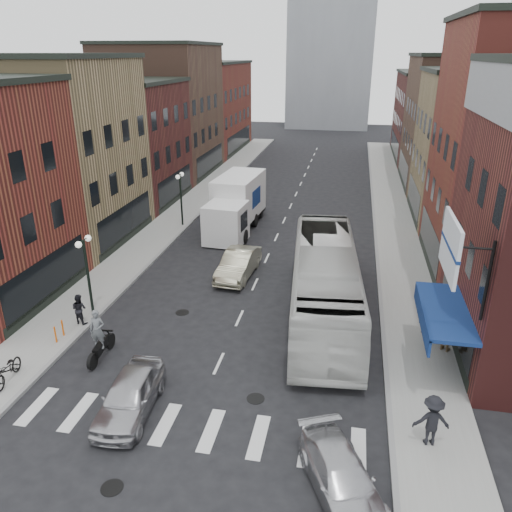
{
  "coord_description": "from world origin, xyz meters",
  "views": [
    {
      "loc": [
        5.01,
        -16.36,
        12.36
      ],
      "look_at": [
        0.53,
        6.61,
        2.76
      ],
      "focal_mm": 35.0,
      "sensor_mm": 36.0,
      "label": 1
    }
  ],
  "objects_px": {
    "billboard_sign": "(453,248)",
    "ped_right_c": "(429,318)",
    "streetlamp_far": "(181,189)",
    "ped_left_solo": "(79,309)",
    "box_truck": "(236,205)",
    "transit_bus": "(325,283)",
    "streetlamp_near": "(86,261)",
    "sedan_left_near": "(130,395)",
    "motorcycle_rider": "(99,337)",
    "sedan_left_far": "(238,264)",
    "ped_right_b": "(447,333)",
    "curb_car": "(342,478)",
    "parked_bicycle": "(8,370)",
    "ped_right_a": "(432,420)",
    "bike_rack": "(59,331)"
  },
  "relations": [
    {
      "from": "transit_bus",
      "to": "ped_right_c",
      "type": "height_order",
      "value": "transit_bus"
    },
    {
      "from": "box_truck",
      "to": "transit_bus",
      "type": "bearing_deg",
      "value": -53.94
    },
    {
      "from": "bike_rack",
      "to": "ped_right_a",
      "type": "relative_size",
      "value": 0.43
    },
    {
      "from": "bike_rack",
      "to": "ped_right_a",
      "type": "height_order",
      "value": "ped_right_a"
    },
    {
      "from": "billboard_sign",
      "to": "box_truck",
      "type": "relative_size",
      "value": 0.41
    },
    {
      "from": "ped_right_c",
      "to": "transit_bus",
      "type": "bearing_deg",
      "value": -27.75
    },
    {
      "from": "motorcycle_rider",
      "to": "sedan_left_near",
      "type": "xyz_separation_m",
      "value": [
        2.71,
        -2.96,
        -0.38
      ]
    },
    {
      "from": "billboard_sign",
      "to": "sedan_left_far",
      "type": "relative_size",
      "value": 0.79
    },
    {
      "from": "sedan_left_near",
      "to": "ped_right_b",
      "type": "xyz_separation_m",
      "value": [
        11.98,
        6.27,
        0.31
      ]
    },
    {
      "from": "billboard_sign",
      "to": "transit_bus",
      "type": "distance_m",
      "value": 8.4
    },
    {
      "from": "motorcycle_rider",
      "to": "ped_right_c",
      "type": "relative_size",
      "value": 1.4
    },
    {
      "from": "motorcycle_rider",
      "to": "box_truck",
      "type": "bearing_deg",
      "value": 77.35
    },
    {
      "from": "motorcycle_rider",
      "to": "sedan_left_near",
      "type": "bearing_deg",
      "value": -54.29
    },
    {
      "from": "ped_left_solo",
      "to": "ped_right_b",
      "type": "relative_size",
      "value": 0.85
    },
    {
      "from": "motorcycle_rider",
      "to": "curb_car",
      "type": "height_order",
      "value": "motorcycle_rider"
    },
    {
      "from": "transit_bus",
      "to": "ped_right_a",
      "type": "bearing_deg",
      "value": -69.05
    },
    {
      "from": "billboard_sign",
      "to": "ped_right_c",
      "type": "distance_m",
      "value": 6.82
    },
    {
      "from": "streetlamp_near",
      "to": "streetlamp_far",
      "type": "relative_size",
      "value": 1.0
    },
    {
      "from": "ped_left_solo",
      "to": "ped_right_b",
      "type": "distance_m",
      "value": 17.02
    },
    {
      "from": "transit_bus",
      "to": "parked_bicycle",
      "type": "xyz_separation_m",
      "value": [
        -11.93,
        -8.1,
        -1.16
      ]
    },
    {
      "from": "streetlamp_near",
      "to": "sedan_left_near",
      "type": "distance_m",
      "value": 8.56
    },
    {
      "from": "sedan_left_near",
      "to": "parked_bicycle",
      "type": "distance_m",
      "value": 5.49
    },
    {
      "from": "motorcycle_rider",
      "to": "ped_left_solo",
      "type": "xyz_separation_m",
      "value": [
        -2.31,
        2.45,
        -0.2
      ]
    },
    {
      "from": "curb_car",
      "to": "ped_right_b",
      "type": "xyz_separation_m",
      "value": [
        4.22,
        8.54,
        0.43
      ]
    },
    {
      "from": "parked_bicycle",
      "to": "ped_right_c",
      "type": "distance_m",
      "value": 18.21
    },
    {
      "from": "transit_bus",
      "to": "ped_left_solo",
      "type": "relative_size",
      "value": 8.56
    },
    {
      "from": "box_truck",
      "to": "ped_left_solo",
      "type": "relative_size",
      "value": 5.93
    },
    {
      "from": "transit_bus",
      "to": "box_truck",
      "type": "bearing_deg",
      "value": 116.46
    },
    {
      "from": "sedan_left_far",
      "to": "ped_right_c",
      "type": "relative_size",
      "value": 2.76
    },
    {
      "from": "sedan_left_near",
      "to": "ped_right_b",
      "type": "distance_m",
      "value": 13.53
    },
    {
      "from": "streetlamp_far",
      "to": "curb_car",
      "type": "bearing_deg",
      "value": -60.8
    },
    {
      "from": "streetlamp_far",
      "to": "ped_right_b",
      "type": "relative_size",
      "value": 2.31
    },
    {
      "from": "sedan_left_far",
      "to": "ped_left_solo",
      "type": "distance_m",
      "value": 9.45
    },
    {
      "from": "curb_car",
      "to": "box_truck",
      "type": "bearing_deg",
      "value": 85.99
    },
    {
      "from": "transit_bus",
      "to": "sedan_left_near",
      "type": "distance_m",
      "value": 10.91
    },
    {
      "from": "sedan_left_far",
      "to": "ped_left_solo",
      "type": "bearing_deg",
      "value": -127.0
    },
    {
      "from": "curb_car",
      "to": "ped_right_c",
      "type": "bearing_deg",
      "value": 45.24
    },
    {
      "from": "bike_rack",
      "to": "transit_bus",
      "type": "relative_size",
      "value": 0.06
    },
    {
      "from": "ped_left_solo",
      "to": "bike_rack",
      "type": "bearing_deg",
      "value": 93.91
    },
    {
      "from": "sedan_left_near",
      "to": "parked_bicycle",
      "type": "xyz_separation_m",
      "value": [
        -5.46,
        0.62,
        -0.07
      ]
    },
    {
      "from": "motorcycle_rider",
      "to": "sedan_left_near",
      "type": "relative_size",
      "value": 0.55
    },
    {
      "from": "curb_car",
      "to": "ped_left_solo",
      "type": "xyz_separation_m",
      "value": [
        -12.78,
        7.69,
        0.3
      ]
    },
    {
      "from": "streetlamp_far",
      "to": "ped_left_solo",
      "type": "xyz_separation_m",
      "value": [
        0.0,
        -15.17,
        -2.0
      ]
    },
    {
      "from": "box_truck",
      "to": "ped_right_b",
      "type": "bearing_deg",
      "value": -43.75
    },
    {
      "from": "ped_left_solo",
      "to": "ped_right_b",
      "type": "xyz_separation_m",
      "value": [
        17.0,
        0.85,
        0.13
      ]
    },
    {
      "from": "ped_right_b",
      "to": "ped_right_c",
      "type": "distance_m",
      "value": 1.43
    },
    {
      "from": "parked_bicycle",
      "to": "ped_left_solo",
      "type": "height_order",
      "value": "ped_left_solo"
    },
    {
      "from": "bike_rack",
      "to": "ped_right_b",
      "type": "height_order",
      "value": "ped_right_b"
    },
    {
      "from": "streetlamp_far",
      "to": "parked_bicycle",
      "type": "bearing_deg",
      "value": -91.26
    },
    {
      "from": "box_truck",
      "to": "ped_right_b",
      "type": "height_order",
      "value": "box_truck"
    }
  ]
}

